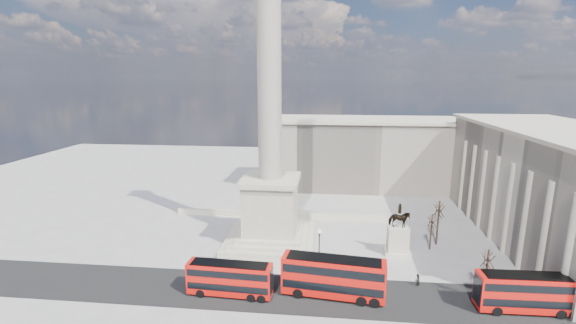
# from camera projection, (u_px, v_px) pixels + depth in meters

# --- Properties ---
(ground) EXTENTS (180.00, 180.00, 0.00)m
(ground) POSITION_uv_depth(u_px,v_px,m) (266.00, 255.00, 57.93)
(ground) COLOR #A19D98
(ground) RESTS_ON ground
(asphalt_road) EXTENTS (120.00, 9.00, 0.01)m
(asphalt_road) POSITION_uv_depth(u_px,v_px,m) (293.00, 293.00, 47.71)
(asphalt_road) COLOR black
(asphalt_road) RESTS_ON ground
(nelsons_column) EXTENTS (14.00, 14.00, 49.85)m
(nelsons_column) POSITION_uv_depth(u_px,v_px,m) (270.00, 164.00, 59.99)
(nelsons_column) COLOR #BAB39B
(nelsons_column) RESTS_ON ground
(balustrade_wall) EXTENTS (40.00, 0.60, 1.10)m
(balustrade_wall) POSITION_uv_depth(u_px,v_px,m) (279.00, 215.00, 73.34)
(balustrade_wall) COLOR #C0B79F
(balustrade_wall) RESTS_ON ground
(building_east) EXTENTS (19.00, 46.00, 18.60)m
(building_east) POSITION_uv_depth(u_px,v_px,m) (555.00, 186.00, 61.02)
(building_east) COLOR #C0B29D
(building_east) RESTS_ON ground
(building_northeast) EXTENTS (51.00, 17.00, 16.60)m
(building_northeast) POSITION_uv_depth(u_px,v_px,m) (374.00, 153.00, 92.92)
(building_northeast) COLOR #C0B29D
(building_northeast) RESTS_ON ground
(red_bus_a) EXTENTS (10.51, 2.94, 4.22)m
(red_bus_a) POSITION_uv_depth(u_px,v_px,m) (230.00, 279.00, 46.93)
(red_bus_a) COLOR red
(red_bus_a) RESTS_ON ground
(red_bus_b) EXTENTS (12.66, 4.24, 5.03)m
(red_bus_b) POSITION_uv_depth(u_px,v_px,m) (334.00, 277.00, 46.50)
(red_bus_b) COLOR red
(red_bus_b) RESTS_ON ground
(red_bus_c) EXTENTS (11.21, 2.86, 4.52)m
(red_bus_c) POSITION_uv_depth(u_px,v_px,m) (529.00, 293.00, 43.59)
(red_bus_c) COLOR red
(red_bus_c) RESTS_ON ground
(victorian_lamp) EXTENTS (0.53, 0.53, 6.20)m
(victorian_lamp) POSITION_uv_depth(u_px,v_px,m) (319.00, 248.00, 52.10)
(victorian_lamp) COLOR black
(victorian_lamp) RESTS_ON ground
(equestrian_statue) EXTENTS (3.82, 2.86, 8.00)m
(equestrian_statue) POSITION_uv_depth(u_px,v_px,m) (398.00, 237.00, 57.91)
(equestrian_statue) COLOR #C0B79F
(equestrian_statue) RESTS_ON ground
(bare_tree_near) EXTENTS (1.58, 1.58, 6.92)m
(bare_tree_near) POSITION_uv_depth(u_px,v_px,m) (488.00, 259.00, 45.06)
(bare_tree_near) COLOR #332319
(bare_tree_near) RESTS_ON ground
(bare_tree_mid) EXTENTS (1.59, 1.59, 6.04)m
(bare_tree_mid) POSITION_uv_depth(u_px,v_px,m) (432.00, 220.00, 58.93)
(bare_tree_mid) COLOR #332319
(bare_tree_mid) RESTS_ON ground
(bare_tree_far) EXTENTS (1.87, 1.87, 7.63)m
(bare_tree_far) POSITION_uv_depth(u_px,v_px,m) (439.00, 209.00, 60.45)
(bare_tree_far) COLOR #332319
(bare_tree_far) RESTS_ON ground
(pedestrian_walking) EXTENTS (0.75, 0.64, 1.75)m
(pedestrian_walking) POSITION_uv_depth(u_px,v_px,m) (480.00, 283.00, 48.52)
(pedestrian_walking) COLOR black
(pedestrian_walking) RESTS_ON ground
(pedestrian_standing) EXTENTS (1.01, 0.99, 1.64)m
(pedestrian_standing) POSITION_uv_depth(u_px,v_px,m) (417.00, 280.00, 49.32)
(pedestrian_standing) COLOR black
(pedestrian_standing) RESTS_ON ground
(pedestrian_crossing) EXTENTS (0.90, 1.19, 1.88)m
(pedestrian_crossing) POSITION_uv_depth(u_px,v_px,m) (355.00, 272.00, 51.16)
(pedestrian_crossing) COLOR black
(pedestrian_crossing) RESTS_ON ground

